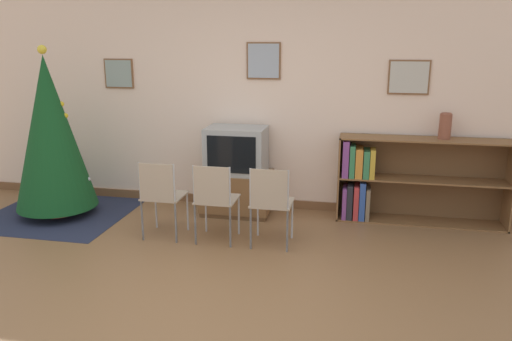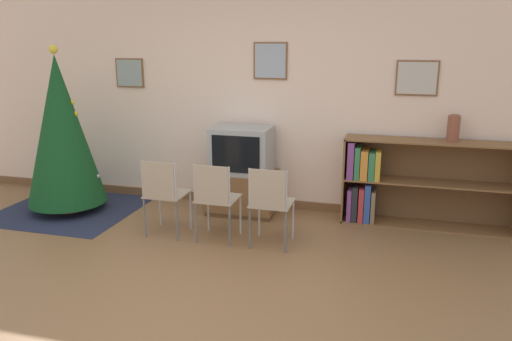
{
  "view_description": "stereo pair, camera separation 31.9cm",
  "coord_description": "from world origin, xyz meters",
  "px_view_note": "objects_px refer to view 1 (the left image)",
  "views": [
    {
      "loc": [
        1.18,
        -3.19,
        2.0
      ],
      "look_at": [
        0.24,
        1.42,
        0.76
      ],
      "focal_mm": 35.0,
      "sensor_mm": 36.0,
      "label": 1
    },
    {
      "loc": [
        1.49,
        -3.12,
        2.0
      ],
      "look_at": [
        0.24,
        1.42,
        0.76
      ],
      "focal_mm": 35.0,
      "sensor_mm": 36.0,
      "label": 2
    }
  ],
  "objects_px": {
    "christmas_tree": "(51,133)",
    "folding_chair_left": "(161,195)",
    "folding_chair_right": "(271,202)",
    "vase": "(445,126)",
    "folding_chair_center": "(215,198)",
    "television": "(236,150)",
    "tv_console": "(237,192)",
    "bookshelf": "(392,180)"
  },
  "relations": [
    {
      "from": "christmas_tree",
      "to": "television",
      "type": "height_order",
      "value": "christmas_tree"
    },
    {
      "from": "television",
      "to": "bookshelf",
      "type": "bearing_deg",
      "value": 3.63
    },
    {
      "from": "television",
      "to": "folding_chair_center",
      "type": "height_order",
      "value": "television"
    },
    {
      "from": "folding_chair_left",
      "to": "folding_chair_right",
      "type": "relative_size",
      "value": 1.0
    },
    {
      "from": "vase",
      "to": "christmas_tree",
      "type": "bearing_deg",
      "value": -172.02
    },
    {
      "from": "tv_console",
      "to": "television",
      "type": "xyz_separation_m",
      "value": [
        0.0,
        -0.0,
        0.51
      ]
    },
    {
      "from": "folding_chair_left",
      "to": "christmas_tree",
      "type": "bearing_deg",
      "value": 163.39
    },
    {
      "from": "folding_chair_left",
      "to": "folding_chair_right",
      "type": "bearing_deg",
      "value": 0.0
    },
    {
      "from": "television",
      "to": "folding_chair_center",
      "type": "distance_m",
      "value": 0.97
    },
    {
      "from": "television",
      "to": "folding_chair_right",
      "type": "relative_size",
      "value": 0.83
    },
    {
      "from": "folding_chair_left",
      "to": "folding_chair_center",
      "type": "xyz_separation_m",
      "value": [
        0.57,
        0.0,
        0.0
      ]
    },
    {
      "from": "vase",
      "to": "television",
      "type": "bearing_deg",
      "value": -176.94
    },
    {
      "from": "folding_chair_left",
      "to": "folding_chair_center",
      "type": "relative_size",
      "value": 1.0
    },
    {
      "from": "tv_console",
      "to": "vase",
      "type": "relative_size",
      "value": 2.83
    },
    {
      "from": "bookshelf",
      "to": "folding_chair_left",
      "type": "bearing_deg",
      "value": -156.09
    },
    {
      "from": "christmas_tree",
      "to": "folding_chair_left",
      "type": "relative_size",
      "value": 2.36
    },
    {
      "from": "folding_chair_left",
      "to": "bookshelf",
      "type": "xyz_separation_m",
      "value": [
        2.34,
        1.04,
        -0.0
      ]
    },
    {
      "from": "tv_console",
      "to": "vase",
      "type": "height_order",
      "value": "vase"
    },
    {
      "from": "folding_chair_center",
      "to": "television",
      "type": "bearing_deg",
      "value": 90.0
    },
    {
      "from": "christmas_tree",
      "to": "folding_chair_left",
      "type": "xyz_separation_m",
      "value": [
        1.48,
        -0.44,
        -0.5
      ]
    },
    {
      "from": "bookshelf",
      "to": "christmas_tree",
      "type": "bearing_deg",
      "value": -171.12
    },
    {
      "from": "television",
      "to": "folding_chair_center",
      "type": "relative_size",
      "value": 0.83
    },
    {
      "from": "folding_chair_left",
      "to": "bookshelf",
      "type": "distance_m",
      "value": 2.56
    },
    {
      "from": "folding_chair_center",
      "to": "bookshelf",
      "type": "relative_size",
      "value": 0.45
    },
    {
      "from": "tv_console",
      "to": "bookshelf",
      "type": "relative_size",
      "value": 0.44
    },
    {
      "from": "tv_console",
      "to": "folding_chair_center",
      "type": "relative_size",
      "value": 0.98
    },
    {
      "from": "television",
      "to": "bookshelf",
      "type": "relative_size",
      "value": 0.37
    },
    {
      "from": "television",
      "to": "bookshelf",
      "type": "height_order",
      "value": "television"
    },
    {
      "from": "television",
      "to": "folding_chair_left",
      "type": "height_order",
      "value": "television"
    },
    {
      "from": "bookshelf",
      "to": "vase",
      "type": "relative_size",
      "value": 6.46
    },
    {
      "from": "folding_chair_left",
      "to": "folding_chair_right",
      "type": "distance_m",
      "value": 1.13
    },
    {
      "from": "bookshelf",
      "to": "television",
      "type": "bearing_deg",
      "value": -176.37
    },
    {
      "from": "folding_chair_right",
      "to": "bookshelf",
      "type": "relative_size",
      "value": 0.45
    },
    {
      "from": "folding_chair_right",
      "to": "vase",
      "type": "xyz_separation_m",
      "value": [
        1.71,
        1.05,
        0.63
      ]
    },
    {
      "from": "tv_console",
      "to": "folding_chair_left",
      "type": "relative_size",
      "value": 0.98
    },
    {
      "from": "television",
      "to": "folding_chair_right",
      "type": "distance_m",
      "value": 1.12
    },
    {
      "from": "christmas_tree",
      "to": "folding_chair_right",
      "type": "relative_size",
      "value": 2.36
    },
    {
      "from": "christmas_tree",
      "to": "folding_chair_right",
      "type": "xyz_separation_m",
      "value": [
        2.61,
        -0.44,
        -0.5
      ]
    },
    {
      "from": "folding_chair_right",
      "to": "vase",
      "type": "relative_size",
      "value": 2.89
    },
    {
      "from": "tv_console",
      "to": "television",
      "type": "bearing_deg",
      "value": -90.0
    },
    {
      "from": "bookshelf",
      "to": "vase",
      "type": "xyz_separation_m",
      "value": [
        0.51,
        0.01,
        0.63
      ]
    },
    {
      "from": "christmas_tree",
      "to": "folding_chair_right",
      "type": "bearing_deg",
      "value": -9.59
    }
  ]
}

